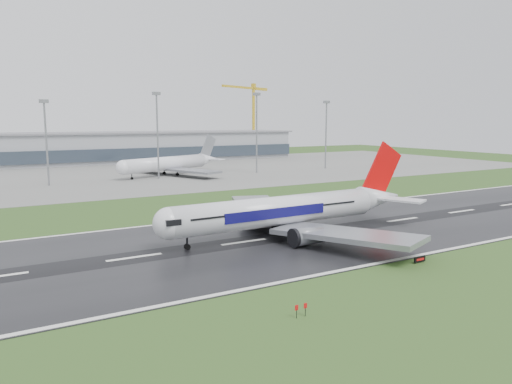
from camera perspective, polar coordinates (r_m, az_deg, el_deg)
ground at (r=87.50m, az=-1.46°, el=-6.00°), size 520.00×520.00×0.00m
runway at (r=87.49m, az=-1.46°, el=-5.97°), size 400.00×45.00×0.10m
apron at (r=204.83m, az=-18.22°, el=1.95°), size 400.00×130.00×0.08m
terminal at (r=263.15m, az=-20.93°, el=4.81°), size 240.00×36.00×15.00m
main_airliner at (r=92.20m, az=4.56°, el=0.04°), size 57.48×54.88×16.57m
parked_airliner at (r=195.60m, az=-10.25°, el=4.23°), size 67.14×65.12×15.43m
tower_crane at (r=315.13m, az=-0.29°, el=8.64°), size 42.85×21.27×45.25m
runway_sign at (r=79.35m, az=18.87°, el=-7.61°), size 2.31×0.49×1.04m
floodmast_2 at (r=175.88m, az=-23.62°, el=5.15°), size 0.64×0.64×27.59m
floodmast_3 at (r=183.89m, az=-11.61°, el=6.36°), size 0.64×0.64×31.13m
floodmast_4 at (r=201.23m, az=0.08°, el=6.83°), size 0.64×0.64×32.04m
floodmast_5 at (r=221.48m, az=8.31°, el=6.56°), size 0.64×0.64×29.48m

